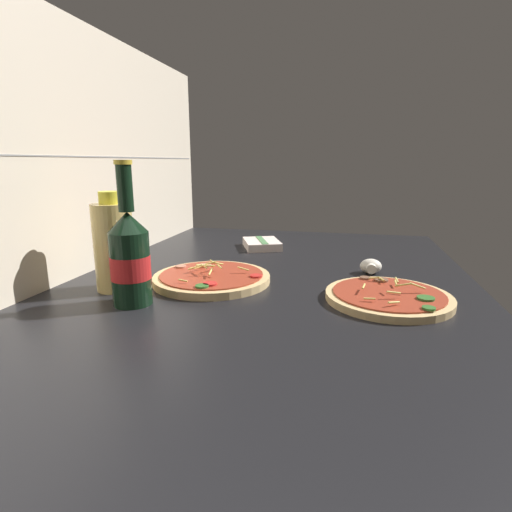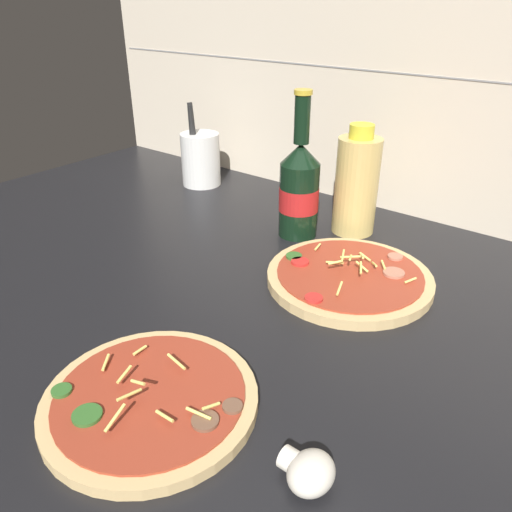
{
  "view_description": "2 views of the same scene",
  "coord_description": "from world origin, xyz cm",
  "px_view_note": "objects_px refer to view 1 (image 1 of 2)",
  "views": [
    {
      "loc": [
        -71.81,
        -15.47,
        28.9
      ],
      "look_at": [
        4.17,
        1.59,
        10.38
      ],
      "focal_mm": 28.0,
      "sensor_mm": 36.0,
      "label": 1
    },
    {
      "loc": [
        40.27,
        -49.88,
        43.49
      ],
      "look_at": [
        -0.96,
        2.69,
        8.11
      ],
      "focal_mm": 35.0,
      "sensor_mm": 36.0,
      "label": 2
    }
  ],
  "objects_px": {
    "mushroom_left": "(371,266)",
    "dish_towel": "(262,244)",
    "pizza_near": "(388,297)",
    "pizza_far": "(212,278)",
    "oil_bottle": "(114,245)",
    "beer_bottle": "(130,256)"
  },
  "relations": [
    {
      "from": "pizza_far",
      "to": "beer_bottle",
      "type": "xyz_separation_m",
      "value": [
        -0.17,
        0.1,
        0.08
      ]
    },
    {
      "from": "mushroom_left",
      "to": "dish_towel",
      "type": "bearing_deg",
      "value": 53.91
    },
    {
      "from": "oil_bottle",
      "to": "mushroom_left",
      "type": "bearing_deg",
      "value": -65.59
    },
    {
      "from": "oil_bottle",
      "to": "dish_towel",
      "type": "relative_size",
      "value": 1.24
    },
    {
      "from": "beer_bottle",
      "to": "oil_bottle",
      "type": "bearing_deg",
      "value": 46.66
    },
    {
      "from": "beer_bottle",
      "to": "pizza_near",
      "type": "bearing_deg",
      "value": -75.53
    },
    {
      "from": "oil_bottle",
      "to": "pizza_far",
      "type": "bearing_deg",
      "value": -63.05
    },
    {
      "from": "pizza_near",
      "to": "pizza_far",
      "type": "xyz_separation_m",
      "value": [
        0.04,
        0.37,
        0.0
      ]
    },
    {
      "from": "pizza_far",
      "to": "oil_bottle",
      "type": "height_order",
      "value": "oil_bottle"
    },
    {
      "from": "pizza_far",
      "to": "dish_towel",
      "type": "relative_size",
      "value": 1.58
    },
    {
      "from": "pizza_near",
      "to": "dish_towel",
      "type": "distance_m",
      "value": 0.54
    },
    {
      "from": "mushroom_left",
      "to": "dish_towel",
      "type": "height_order",
      "value": "mushroom_left"
    },
    {
      "from": "mushroom_left",
      "to": "dish_towel",
      "type": "xyz_separation_m",
      "value": [
        0.23,
        0.32,
        -0.01
      ]
    },
    {
      "from": "pizza_far",
      "to": "oil_bottle",
      "type": "relative_size",
      "value": 1.27
    },
    {
      "from": "dish_towel",
      "to": "pizza_near",
      "type": "bearing_deg",
      "value": -141.31
    },
    {
      "from": "pizza_near",
      "to": "oil_bottle",
      "type": "bearing_deg",
      "value": 94.94
    },
    {
      "from": "beer_bottle",
      "to": "dish_towel",
      "type": "xyz_separation_m",
      "value": [
        0.55,
        -0.14,
        -0.08
      ]
    },
    {
      "from": "pizza_far",
      "to": "mushroom_left",
      "type": "height_order",
      "value": "pizza_far"
    },
    {
      "from": "beer_bottle",
      "to": "mushroom_left",
      "type": "xyz_separation_m",
      "value": [
        0.32,
        -0.45,
        -0.07
      ]
    },
    {
      "from": "oil_bottle",
      "to": "mushroom_left",
      "type": "xyz_separation_m",
      "value": [
        0.24,
        -0.53,
        -0.08
      ]
    },
    {
      "from": "mushroom_left",
      "to": "beer_bottle",
      "type": "bearing_deg",
      "value": 124.94
    },
    {
      "from": "pizza_near",
      "to": "pizza_far",
      "type": "bearing_deg",
      "value": 83.37
    }
  ]
}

